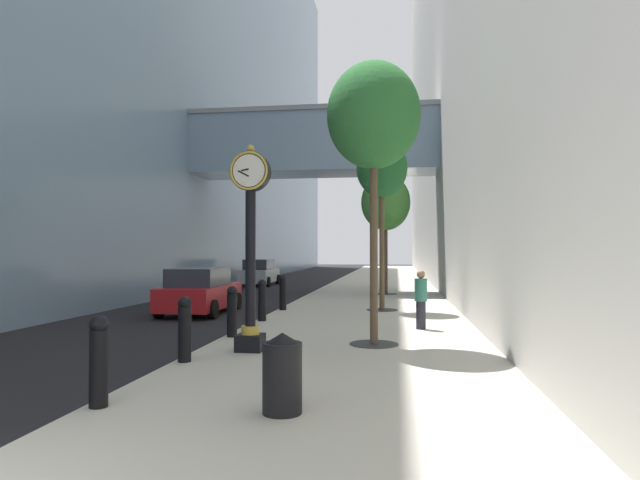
{
  "coord_description": "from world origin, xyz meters",
  "views": [
    {
      "loc": [
        4.24,
        -3.3,
        2.27
      ],
      "look_at": [
        0.96,
        19.75,
        2.71
      ],
      "focal_mm": 30.16,
      "sensor_mm": 36.0,
      "label": 1
    }
  ],
  "objects_px": {
    "trash_bin": "(282,372)",
    "street_tree_mid_near": "(382,170)",
    "street_clock": "(250,237)",
    "bollard_fifth": "(283,292)",
    "bollard_fourth": "(262,299)",
    "street_tree_mid_far": "(386,203)",
    "bollard_third": "(232,310)",
    "car_silver_near": "(260,273)",
    "bollard_nearest": "(99,359)",
    "pedestrian_walking": "(421,298)",
    "street_tree_near": "(374,117)",
    "car_red_mid": "(200,291)",
    "bollard_second": "(185,327)"
  },
  "relations": [
    {
      "from": "street_tree_near",
      "to": "trash_bin",
      "type": "relative_size",
      "value": 6.12
    },
    {
      "from": "bollard_second",
      "to": "pedestrian_walking",
      "type": "bearing_deg",
      "value": 46.69
    },
    {
      "from": "bollard_fourth",
      "to": "street_tree_mid_near",
      "type": "distance_m",
      "value": 6.54
    },
    {
      "from": "bollard_fifth",
      "to": "street_tree_mid_far",
      "type": "height_order",
      "value": "street_tree_mid_far"
    },
    {
      "from": "car_red_mid",
      "to": "bollard_second",
      "type": "bearing_deg",
      "value": -71.12
    },
    {
      "from": "trash_bin",
      "to": "street_clock",
      "type": "bearing_deg",
      "value": 110.88
    },
    {
      "from": "street_tree_near",
      "to": "car_silver_near",
      "type": "xyz_separation_m",
      "value": [
        -8.19,
        21.37,
        -4.48
      ]
    },
    {
      "from": "bollard_fourth",
      "to": "car_red_mid",
      "type": "relative_size",
      "value": 0.29
    },
    {
      "from": "street_tree_mid_far",
      "to": "bollard_third",
      "type": "bearing_deg",
      "value": -104.65
    },
    {
      "from": "bollard_fourth",
      "to": "trash_bin",
      "type": "bearing_deg",
      "value": -74.11
    },
    {
      "from": "bollard_second",
      "to": "trash_bin",
      "type": "bearing_deg",
      "value": -48.99
    },
    {
      "from": "bollard_fifth",
      "to": "trash_bin",
      "type": "bearing_deg",
      "value": -77.98
    },
    {
      "from": "bollard_second",
      "to": "car_red_mid",
      "type": "distance_m",
      "value": 9.12
    },
    {
      "from": "street_tree_near",
      "to": "street_tree_mid_far",
      "type": "distance_m",
      "value": 14.03
    },
    {
      "from": "bollard_nearest",
      "to": "street_tree_mid_far",
      "type": "xyz_separation_m",
      "value": [
        3.51,
        19.39,
        3.78
      ]
    },
    {
      "from": "bollard_fifth",
      "to": "car_silver_near",
      "type": "bearing_deg",
      "value": 107.58
    },
    {
      "from": "trash_bin",
      "to": "car_silver_near",
      "type": "height_order",
      "value": "car_silver_near"
    },
    {
      "from": "street_clock",
      "to": "bollard_second",
      "type": "height_order",
      "value": "street_clock"
    },
    {
      "from": "street_clock",
      "to": "car_red_mid",
      "type": "distance_m",
      "value": 8.52
    },
    {
      "from": "bollard_fourth",
      "to": "trash_bin",
      "type": "height_order",
      "value": "bollard_fourth"
    },
    {
      "from": "bollard_fourth",
      "to": "street_tree_mid_far",
      "type": "xyz_separation_m",
      "value": [
        3.51,
        10.42,
        3.78
      ]
    },
    {
      "from": "bollard_fourth",
      "to": "bollard_fifth",
      "type": "height_order",
      "value": "same"
    },
    {
      "from": "bollard_fifth",
      "to": "street_tree_near",
      "type": "distance_m",
      "value": 8.71
    },
    {
      "from": "street_tree_mid_far",
      "to": "pedestrian_walking",
      "type": "bearing_deg",
      "value": -84.22
    },
    {
      "from": "street_tree_mid_near",
      "to": "car_red_mid",
      "type": "bearing_deg",
      "value": -173.2
    },
    {
      "from": "trash_bin",
      "to": "street_tree_mid_near",
      "type": "bearing_deg",
      "value": 85.46
    },
    {
      "from": "bollard_third",
      "to": "street_tree_near",
      "type": "relative_size",
      "value": 0.19
    },
    {
      "from": "bollard_second",
      "to": "car_red_mid",
      "type": "xyz_separation_m",
      "value": [
        -2.95,
        8.63,
        0.0
      ]
    },
    {
      "from": "bollard_third",
      "to": "car_red_mid",
      "type": "relative_size",
      "value": 0.29
    },
    {
      "from": "trash_bin",
      "to": "car_silver_near",
      "type": "relative_size",
      "value": 0.24
    },
    {
      "from": "bollard_fifth",
      "to": "bollard_fourth",
      "type": "bearing_deg",
      "value": -90.0
    },
    {
      "from": "street_tree_mid_far",
      "to": "car_silver_near",
      "type": "relative_size",
      "value": 1.32
    },
    {
      "from": "street_tree_mid_near",
      "to": "trash_bin",
      "type": "distance_m",
      "value": 13.12
    },
    {
      "from": "bollard_fourth",
      "to": "car_red_mid",
      "type": "height_order",
      "value": "car_red_mid"
    },
    {
      "from": "bollard_fourth",
      "to": "street_tree_mid_far",
      "type": "relative_size",
      "value": 0.21
    },
    {
      "from": "bollard_third",
      "to": "street_tree_near",
      "type": "xyz_separation_m",
      "value": [
        3.51,
        -0.59,
        4.5
      ]
    },
    {
      "from": "car_silver_near",
      "to": "car_red_mid",
      "type": "height_order",
      "value": "car_silver_near"
    },
    {
      "from": "bollard_third",
      "to": "street_tree_mid_far",
      "type": "bearing_deg",
      "value": 75.35
    },
    {
      "from": "bollard_nearest",
      "to": "car_red_mid",
      "type": "xyz_separation_m",
      "value": [
        -2.95,
        11.62,
        0.0
      ]
    },
    {
      "from": "pedestrian_walking",
      "to": "bollard_fifth",
      "type": "bearing_deg",
      "value": 139.27
    },
    {
      "from": "street_tree_near",
      "to": "street_tree_mid_far",
      "type": "xyz_separation_m",
      "value": [
        0.0,
        14.01,
        -0.72
      ]
    },
    {
      "from": "street_clock",
      "to": "street_tree_mid_far",
      "type": "xyz_separation_m",
      "value": [
        2.56,
        15.15,
        2.04
      ]
    },
    {
      "from": "bollard_fifth",
      "to": "street_tree_mid_near",
      "type": "xyz_separation_m",
      "value": [
        3.51,
        0.43,
        4.34
      ]
    },
    {
      "from": "bollard_third",
      "to": "street_tree_mid_far",
      "type": "relative_size",
      "value": 0.21
    },
    {
      "from": "street_tree_mid_near",
      "to": "pedestrian_walking",
      "type": "relative_size",
      "value": 3.83
    },
    {
      "from": "bollard_fifth",
      "to": "street_clock",
      "type": "bearing_deg",
      "value": -83.03
    },
    {
      "from": "pedestrian_walking",
      "to": "car_red_mid",
      "type": "bearing_deg",
      "value": 154.22
    },
    {
      "from": "trash_bin",
      "to": "pedestrian_walking",
      "type": "relative_size",
      "value": 0.66
    },
    {
      "from": "bollard_nearest",
      "to": "pedestrian_walking",
      "type": "bearing_deg",
      "value": 59.56
    },
    {
      "from": "bollard_nearest",
      "to": "bollard_third",
      "type": "xyz_separation_m",
      "value": [
        0.0,
        5.98,
        0.0
      ]
    }
  ]
}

